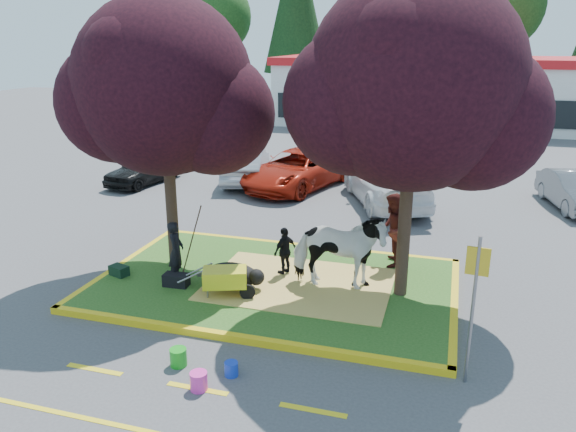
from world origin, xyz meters
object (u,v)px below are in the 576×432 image
(wheelbarrow, at_px, (225,278))
(car_silver, at_px, (246,164))
(bucket_blue, at_px, (231,369))
(sign_post, at_px, (474,294))
(bucket_pink, at_px, (199,381))
(bucket_green, at_px, (178,357))
(cow, at_px, (338,251))
(handler, at_px, (176,252))
(calf, at_px, (232,275))
(car_black, at_px, (144,168))

(wheelbarrow, height_order, car_silver, car_silver)
(wheelbarrow, bearing_deg, bucket_blue, -86.04)
(sign_post, distance_m, car_silver, 14.79)
(bucket_pink, distance_m, car_silver, 14.22)
(bucket_pink, distance_m, bucket_blue, 0.65)
(car_silver, bearing_deg, bucket_green, 91.85)
(cow, bearing_deg, sign_post, -139.54)
(handler, bearing_deg, sign_post, -122.08)
(sign_post, relative_size, bucket_blue, 10.26)
(handler, xyz_separation_m, sign_post, (6.51, -2.10, 0.77))
(bucket_green, bearing_deg, calf, 94.18)
(bucket_blue, bearing_deg, car_black, 126.18)
(car_black, height_order, car_silver, car_silver)
(handler, height_order, bucket_green, handler)
(cow, relative_size, car_black, 0.59)
(car_black, bearing_deg, cow, -29.66)
(calf, distance_m, bucket_pink, 3.82)
(calf, bearing_deg, car_silver, 89.00)
(calf, xyz_separation_m, car_black, (-7.21, 8.40, 0.20))
(bucket_pink, bearing_deg, car_silver, 107.45)
(cow, relative_size, bucket_green, 6.51)
(bucket_blue, bearing_deg, cow, 73.67)
(cow, xyz_separation_m, bucket_blue, (-1.09, -3.73, -0.92))
(wheelbarrow, bearing_deg, car_silver, 87.74)
(bucket_pink, bearing_deg, handler, 121.85)
(cow, height_order, bucket_pink, cow)
(car_silver, bearing_deg, handler, 87.86)
(handler, bearing_deg, bucket_pink, -162.34)
(sign_post, bearing_deg, handler, 168.96)
(wheelbarrow, distance_m, sign_post, 5.44)
(calf, relative_size, handler, 0.86)
(handler, bearing_deg, bucket_blue, -153.89)
(bucket_green, distance_m, car_silver, 13.49)
(calf, bearing_deg, bucket_green, -105.71)
(handler, height_order, car_black, handler)
(cow, bearing_deg, car_black, 45.63)
(car_silver, bearing_deg, cow, 108.00)
(bucket_green, xyz_separation_m, bucket_pink, (0.66, -0.56, -0.00))
(calf, bearing_deg, bucket_pink, -96.34)
(wheelbarrow, bearing_deg, sign_post, -38.31)
(calf, xyz_separation_m, bucket_green, (0.23, -3.14, -0.26))
(sign_post, distance_m, bucket_green, 5.23)
(bucket_green, height_order, bucket_pink, bucket_green)
(calf, relative_size, bucket_green, 3.82)
(calf, xyz_separation_m, bucket_pink, (0.89, -3.70, -0.26))
(cow, distance_m, wheelbarrow, 2.58)
(bucket_blue, bearing_deg, wheelbarrow, 114.49)
(cow, bearing_deg, handler, 95.15)
(bucket_pink, relative_size, car_black, 0.09)
(calf, distance_m, sign_post, 5.74)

